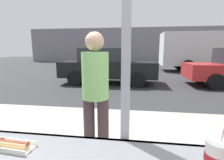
{
  "coord_description": "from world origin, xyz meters",
  "views": [
    {
      "loc": [
        0.05,
        -0.88,
        1.53
      ],
      "look_at": [
        -0.34,
        1.91,
        1.03
      ],
      "focal_mm": 26.99,
      "sensor_mm": 36.0,
      "label": 1
    }
  ],
  "objects_px": {
    "parked_car_black": "(108,65)",
    "box_truck": "(210,50)",
    "pedestrian": "(96,91)",
    "hotdog_tray_near": "(9,144)",
    "soda_cup_right": "(217,157)"
  },
  "relations": [
    {
      "from": "pedestrian",
      "to": "soda_cup_right",
      "type": "bearing_deg",
      "value": -56.54
    },
    {
      "from": "parked_car_black",
      "to": "pedestrian",
      "type": "bearing_deg",
      "value": -82.09
    },
    {
      "from": "soda_cup_right",
      "to": "pedestrian",
      "type": "bearing_deg",
      "value": 123.46
    },
    {
      "from": "hotdog_tray_near",
      "to": "parked_car_black",
      "type": "bearing_deg",
      "value": 95.08
    },
    {
      "from": "hotdog_tray_near",
      "to": "box_truck",
      "type": "distance_m",
      "value": 13.78
    },
    {
      "from": "box_truck",
      "to": "parked_car_black",
      "type": "bearing_deg",
      "value": -140.76
    },
    {
      "from": "hotdog_tray_near",
      "to": "pedestrian",
      "type": "xyz_separation_m",
      "value": [
        0.19,
        1.2,
        0.01
      ]
    },
    {
      "from": "soda_cup_right",
      "to": "hotdog_tray_near",
      "type": "height_order",
      "value": "soda_cup_right"
    },
    {
      "from": "parked_car_black",
      "to": "box_truck",
      "type": "bearing_deg",
      "value": 39.24
    },
    {
      "from": "parked_car_black",
      "to": "pedestrian",
      "type": "relative_size",
      "value": 2.68
    },
    {
      "from": "hotdog_tray_near",
      "to": "pedestrian",
      "type": "bearing_deg",
      "value": 81.17
    },
    {
      "from": "hotdog_tray_near",
      "to": "pedestrian",
      "type": "relative_size",
      "value": 0.17
    },
    {
      "from": "pedestrian",
      "to": "parked_car_black",
      "type": "bearing_deg",
      "value": 97.91
    },
    {
      "from": "box_truck",
      "to": "pedestrian",
      "type": "relative_size",
      "value": 4.31
    },
    {
      "from": "box_truck",
      "to": "hotdog_tray_near",
      "type": "bearing_deg",
      "value": -115.55
    }
  ]
}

